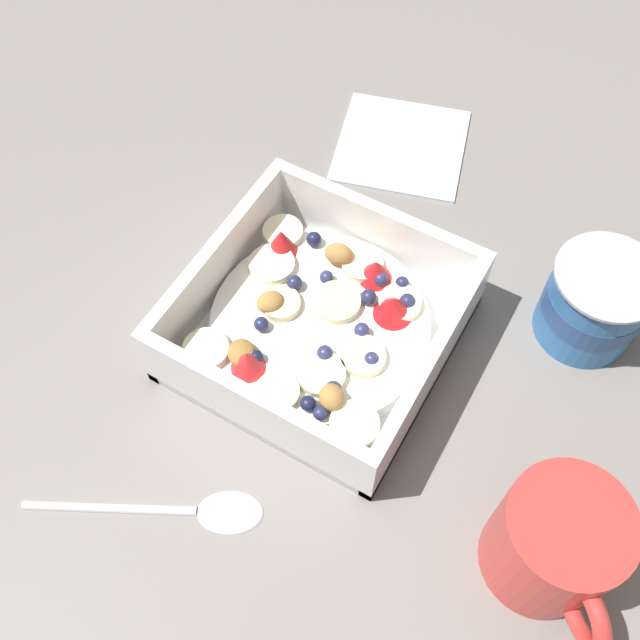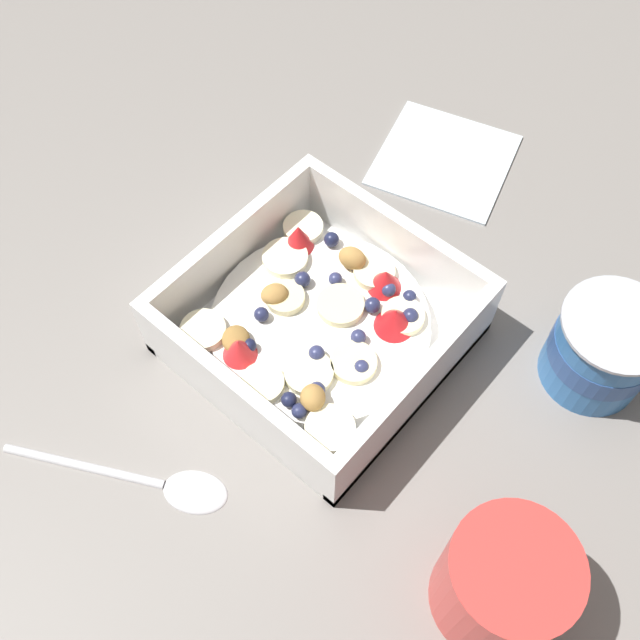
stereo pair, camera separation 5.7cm
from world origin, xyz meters
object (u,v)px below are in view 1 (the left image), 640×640
Objects in this scene: fruit_bowl at (320,324)px; coffee_mug at (555,545)px; spoon at (192,510)px; folded_napkin at (401,144)px; yogurt_cup at (595,303)px.

fruit_bowl is 2.11× the size of coffee_mug.
spoon is (0.17, -0.01, -0.02)m from fruit_bowl.
folded_napkin is (-0.39, -0.03, -0.00)m from spoon.
coffee_mug reaches higher than fruit_bowl.
spoon is 1.35× the size of folded_napkin.
coffee_mug is (0.08, 0.22, 0.02)m from fruit_bowl.
folded_napkin is (-0.23, -0.04, -0.02)m from fruit_bowl.
coffee_mug reaches higher than yogurt_cup.
yogurt_cup is 0.69× the size of folded_napkin.
fruit_bowl is at bearing -109.92° from coffee_mug.
yogurt_cup is (-0.28, 0.19, 0.03)m from spoon.
yogurt_cup is (-0.12, 0.18, 0.02)m from fruit_bowl.
folded_napkin is at bearing -175.38° from spoon.
coffee_mug is at bearing 40.21° from folded_napkin.
coffee_mug is (0.19, 0.04, 0.01)m from yogurt_cup.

